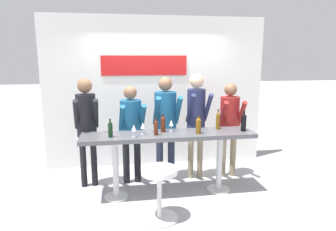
# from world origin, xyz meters

# --- Properties ---
(ground_plane) EXTENTS (40.00, 40.00, 0.00)m
(ground_plane) POSITION_xyz_m (0.00, 0.00, 0.00)
(ground_plane) COLOR #9E9EA3
(back_wall) EXTENTS (4.15, 0.12, 2.80)m
(back_wall) POSITION_xyz_m (-0.00, 1.41, 1.40)
(back_wall) COLOR silver
(back_wall) RESTS_ON ground_plane
(tasting_table) EXTENTS (2.55, 0.54, 0.95)m
(tasting_table) POSITION_xyz_m (-0.00, 0.00, 0.81)
(tasting_table) COLOR #4C4C51
(tasting_table) RESTS_ON ground_plane
(bar_stool) EXTENTS (0.48, 0.48, 0.69)m
(bar_stool) POSITION_xyz_m (-0.24, -0.70, 0.47)
(bar_stool) COLOR silver
(bar_stool) RESTS_ON ground_plane
(person_far_left) EXTENTS (0.40, 0.54, 1.74)m
(person_far_left) POSITION_xyz_m (-1.22, 0.49, 1.10)
(person_far_left) COLOR black
(person_far_left) RESTS_ON ground_plane
(person_left) EXTENTS (0.44, 0.54, 1.61)m
(person_left) POSITION_xyz_m (-0.53, 0.52, 1.00)
(person_left) COLOR black
(person_left) RESTS_ON ground_plane
(person_center_left) EXTENTS (0.45, 0.56, 1.74)m
(person_center_left) POSITION_xyz_m (0.04, 0.57, 1.08)
(person_center_left) COLOR #23283D
(person_center_left) RESTS_ON ground_plane
(person_center) EXTENTS (0.37, 0.52, 1.79)m
(person_center) POSITION_xyz_m (0.56, 0.55, 1.13)
(person_center) COLOR gray
(person_center) RESTS_ON ground_plane
(person_center_right) EXTENTS (0.41, 0.52, 1.63)m
(person_center_right) POSITION_xyz_m (1.13, 0.52, 1.02)
(person_center_right) COLOR gray
(person_center_right) RESTS_ON ground_plane
(wine_bottle_0) EXTENTS (0.06, 0.06, 0.31)m
(wine_bottle_0) POSITION_xyz_m (0.79, 0.12, 1.09)
(wine_bottle_0) COLOR brown
(wine_bottle_0) RESTS_ON tasting_table
(wine_bottle_1) EXTENTS (0.06, 0.06, 0.26)m
(wine_bottle_1) POSITION_xyz_m (-0.20, -0.07, 1.07)
(wine_bottle_1) COLOR #4C1E0F
(wine_bottle_1) RESTS_ON tasting_table
(wine_bottle_2) EXTENTS (0.08, 0.08, 0.32)m
(wine_bottle_2) POSITION_xyz_m (1.14, -0.05, 1.10)
(wine_bottle_2) COLOR black
(wine_bottle_2) RESTS_ON tasting_table
(wine_bottle_3) EXTENTS (0.07, 0.07, 0.27)m
(wine_bottle_3) POSITION_xyz_m (-0.07, 0.10, 1.08)
(wine_bottle_3) COLOR #4C1E0F
(wine_bottle_3) RESTS_ON tasting_table
(wine_bottle_4) EXTENTS (0.06, 0.06, 0.26)m
(wine_bottle_4) POSITION_xyz_m (-0.84, -0.08, 1.07)
(wine_bottle_4) COLOR black
(wine_bottle_4) RESTS_ON tasting_table
(wine_bottle_5) EXTENTS (0.08, 0.08, 0.27)m
(wine_bottle_5) POSITION_xyz_m (0.42, -0.09, 1.08)
(wine_bottle_5) COLOR brown
(wine_bottle_5) RESTS_ON tasting_table
(wine_glass_0) EXTENTS (0.07, 0.07, 0.18)m
(wine_glass_0) POSITION_xyz_m (0.05, 0.11, 1.08)
(wine_glass_0) COLOR silver
(wine_glass_0) RESTS_ON tasting_table
(wine_glass_1) EXTENTS (0.07, 0.07, 0.18)m
(wine_glass_1) POSITION_xyz_m (-0.38, 0.00, 1.08)
(wine_glass_1) COLOR silver
(wine_glass_1) RESTS_ON tasting_table
(wine_glass_2) EXTENTS (0.07, 0.07, 0.18)m
(wine_glass_2) POSITION_xyz_m (-0.52, -0.12, 1.08)
(wine_glass_2) COLOR silver
(wine_glass_2) RESTS_ON tasting_table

